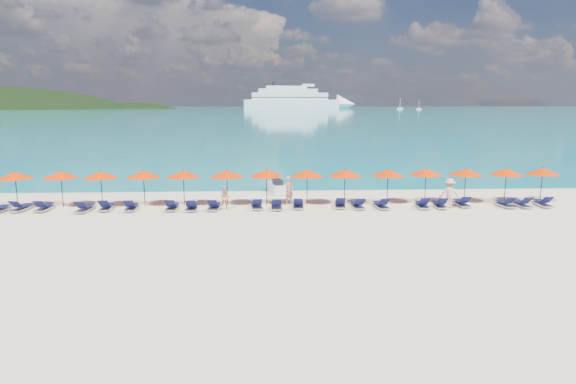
{
  "coord_description": "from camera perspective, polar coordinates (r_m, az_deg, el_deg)",
  "views": [
    {
      "loc": [
        -1.36,
        -24.59,
        6.3
      ],
      "look_at": [
        0.0,
        3.0,
        1.2
      ],
      "focal_mm": 30.0,
      "sensor_mm": 36.0,
      "label": 1
    }
  ],
  "objects": [
    {
      "name": "headland_main",
      "position": [
        640.24,
        -30.75,
        5.03
      ],
      "size": [
        374.0,
        242.0,
        126.5
      ],
      "color": "black",
      "rests_on": "ground"
    },
    {
      "name": "lounger_2",
      "position": [
        32.06,
        -26.94,
        -1.6
      ],
      "size": [
        0.65,
        1.71,
        0.66
      ],
      "rotation": [
        0.0,
        0.0,
        -0.02
      ],
      "color": "silver",
      "rests_on": "ground"
    },
    {
      "name": "jetski",
      "position": [
        34.43,
        -1.3,
        0.57
      ],
      "size": [
        1.51,
        2.79,
        0.94
      ],
      "rotation": [
        0.0,
        0.0,
        0.21
      ],
      "color": "silver",
      "rests_on": "ground"
    },
    {
      "name": "cruise_ship",
      "position": [
        629.69,
        1.56,
        10.84
      ],
      "size": [
        146.99,
        38.13,
        40.47
      ],
      "rotation": [
        0.0,
        0.0,
        0.1
      ],
      "color": "white",
      "rests_on": "ground"
    },
    {
      "name": "umbrella_9",
      "position": [
        30.85,
        11.77,
        2.26
      ],
      "size": [
        2.1,
        2.1,
        2.28
      ],
      "color": "black",
      "rests_on": "ground"
    },
    {
      "name": "umbrella_5",
      "position": [
        30.05,
        -7.27,
        2.18
      ],
      "size": [
        2.1,
        2.1,
        2.28
      ],
      "color": "black",
      "rests_on": "ground"
    },
    {
      "name": "umbrella_8",
      "position": [
        30.33,
        6.77,
        2.27
      ],
      "size": [
        2.1,
        2.1,
        2.28
      ],
      "color": "black",
      "rests_on": "ground"
    },
    {
      "name": "lounger_20",
      "position": [
        33.74,
        27.93,
        -1.13
      ],
      "size": [
        0.75,
        1.74,
        0.66
      ],
      "rotation": [
        0.0,
        0.0,
        -0.08
      ],
      "color": "silver",
      "rests_on": "ground"
    },
    {
      "name": "lounger_3",
      "position": [
        30.78,
        -22.96,
        -1.75
      ],
      "size": [
        0.77,
        1.75,
        0.66
      ],
      "rotation": [
        0.0,
        0.0,
        -0.09
      ],
      "color": "silver",
      "rests_on": "ground"
    },
    {
      "name": "umbrella_2",
      "position": [
        31.54,
        -21.34,
        1.93
      ],
      "size": [
        2.1,
        2.1,
        2.28
      ],
      "color": "black",
      "rests_on": "ground"
    },
    {
      "name": "lounger_13",
      "position": [
        29.55,
        8.23,
        -1.49
      ],
      "size": [
        0.71,
        1.73,
        0.66
      ],
      "rotation": [
        0.0,
        0.0,
        0.05
      ],
      "color": "silver",
      "rests_on": "ground"
    },
    {
      "name": "umbrella_7",
      "position": [
        30.0,
        2.29,
        2.24
      ],
      "size": [
        2.1,
        2.1,
        2.28
      ],
      "color": "black",
      "rests_on": "ground"
    },
    {
      "name": "lounger_1",
      "position": [
        32.63,
        -29.08,
        -1.59
      ],
      "size": [
        0.76,
        1.75,
        0.66
      ],
      "rotation": [
        0.0,
        0.0,
        -0.09
      ],
      "color": "silver",
      "rests_on": "ground"
    },
    {
      "name": "lounger_15",
      "position": [
        30.46,
        15.61,
        -1.42
      ],
      "size": [
        0.77,
        1.75,
        0.66
      ],
      "rotation": [
        0.0,
        0.0,
        -0.09
      ],
      "color": "silver",
      "rests_on": "ground"
    },
    {
      "name": "umbrella_10",
      "position": [
        31.8,
        16.06,
        2.31
      ],
      "size": [
        2.1,
        2.1,
        2.28
      ],
      "color": "black",
      "rests_on": "ground"
    },
    {
      "name": "lounger_17",
      "position": [
        31.71,
        19.88,
        -1.2
      ],
      "size": [
        0.68,
        1.72,
        0.66
      ],
      "rotation": [
        0.0,
        0.0,
        -0.04
      ],
      "color": "silver",
      "rests_on": "ground"
    },
    {
      "name": "headland_small",
      "position": [
        604.61,
        -17.15,
        6.08
      ],
      "size": [
        162.0,
        126.0,
        85.5
      ],
      "color": "black",
      "rests_on": "ground"
    },
    {
      "name": "umbrella_3",
      "position": [
        30.96,
        -16.77,
        2.06
      ],
      "size": [
        2.1,
        2.1,
        2.28
      ],
      "color": "black",
      "rests_on": "ground"
    },
    {
      "name": "lounger_12",
      "position": [
        29.64,
        6.2,
        -1.41
      ],
      "size": [
        0.79,
        1.75,
        0.66
      ],
      "rotation": [
        0.0,
        0.0,
        -0.1
      ],
      "color": "silver",
      "rests_on": "ground"
    },
    {
      "name": "lounger_7",
      "position": [
        29.26,
        -11.35,
        -1.71
      ],
      "size": [
        0.69,
        1.72,
        0.66
      ],
      "rotation": [
        0.0,
        0.0,
        0.04
      ],
      "color": "silver",
      "rests_on": "ground"
    },
    {
      "name": "sea",
      "position": [
        684.62,
        -2.75,
        9.92
      ],
      "size": [
        1600.0,
        1300.0,
        0.01
      ],
      "primitive_type": "cube",
      "color": "#1FA9B2",
      "rests_on": "ground"
    },
    {
      "name": "sailboat_far",
      "position": [
        530.19,
        15.23,
        9.52
      ],
      "size": [
        5.15,
        1.72,
        9.45
      ],
      "color": "white",
      "rests_on": "ground"
    },
    {
      "name": "sailboat_near",
      "position": [
        549.08,
        13.13,
        9.65
      ],
      "size": [
        6.2,
        2.07,
        11.36
      ],
      "color": "white",
      "rests_on": "ground"
    },
    {
      "name": "lounger_5",
      "position": [
        30.19,
        -18.07,
        -1.65
      ],
      "size": [
        0.69,
        1.73,
        0.66
      ],
      "rotation": [
        0.0,
        0.0,
        0.04
      ],
      "color": "silver",
      "rests_on": "ground"
    },
    {
      "name": "umbrella_0",
      "position": [
        33.49,
        -29.64,
        1.74
      ],
      "size": [
        2.1,
        2.1,
        2.28
      ],
      "color": "black",
      "rests_on": "ground"
    },
    {
      "name": "beachgoer_b",
      "position": [
        29.04,
        -7.45,
        -0.7
      ],
      "size": [
        0.74,
        0.48,
        1.45
      ],
      "primitive_type": "imported",
      "rotation": [
        0.0,
        0.0,
        0.11
      ],
      "color": "#DDA185",
      "rests_on": "ground"
    },
    {
      "name": "lounger_18",
      "position": [
        32.48,
        24.31,
        -1.24
      ],
      "size": [
        0.74,
        1.74,
        0.66
      ],
      "rotation": [
        0.0,
        0.0,
        0.07
      ],
      "color": "silver",
      "rests_on": "ground"
    },
    {
      "name": "lounger_10",
      "position": [
        29.0,
        -1.37,
        -1.61
      ],
      "size": [
        0.64,
        1.71,
        0.66
      ],
      "rotation": [
        0.0,
        0.0,
        -0.01
      ],
      "color": "silver",
      "rests_on": "ground"
    },
    {
      "name": "lounger_19",
      "position": [
        32.94,
        25.96,
        -1.22
      ],
      "size": [
        0.67,
        1.72,
        0.66
      ],
      "rotation": [
        0.0,
        0.0,
        0.03
      ],
      "color": "silver",
      "rests_on": "ground"
    },
    {
      "name": "lounger_14",
      "position": [
        29.77,
        10.98,
        -1.49
      ],
      "size": [
        0.79,
        1.76,
        0.66
      ],
      "rotation": [
        0.0,
        0.0,
        0.1
      ],
      "color": "silver",
      "rests_on": "ground"
    },
    {
      "name": "beachgoer_a",
      "position": [
        30.37,
        0.15,
        0.19
      ],
      "size": [
        0.77,
        0.73,
        1.78
      ],
      "primitive_type": "imported",
      "rotation": [
        0.0,
        0.0,
        0.63
      ],
      "color": "#DDA185",
      "rests_on": "ground"
    },
    {
      "name": "beachgoer_c",
      "position": [
        30.76,
        18.56,
        -0.16
      ],
      "size": [
        1.25,
        0.7,
        1.84
      ],
      "primitive_type": "imported",
      "rotation": [
        0.0,
        0.0,
        3.02
      ],
      "color": "#DDA185",
      "rests_on": "ground"
    },
    {
      "name": "umbrella_11",
      "position": [
        32.57,
        20.34,
        2.25
      ],
      "size": [
        2.1,
        2.1,
        2.28
      ],
      "color": "black",
      "rests_on": "ground"
    },
    {
      "name": "lounger_16",
      "position": [
        30.82,
        17.54,
        -1.38
      ],
      "size": [
        0.79,
        1.75,
        0.66
      ],
      "rotation": [
        0.0,
        0.0,
        -0.1
      ],
      "color": "silver",
      "rests_on": "ground"
    },
    {
      "name": "lounger_6",
      "position": [
        29.58,
        -13.56,
        -1.67
      ],
      "size": [
        0.64,
        1.71,
        0.66
      ],
      "rotation": [
        0.0,
        0.0,
        -0.01
      ],
      "color": "silver",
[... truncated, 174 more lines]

